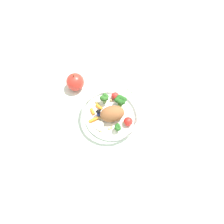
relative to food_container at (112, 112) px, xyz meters
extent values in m
plane|color=silver|center=(-0.01, 0.00, -0.03)|extent=(2.40, 2.40, 0.00)
cylinder|color=white|center=(0.00, 0.00, -0.03)|extent=(0.20, 0.20, 0.01)
torus|color=white|center=(0.00, 0.00, 0.02)|extent=(0.21, 0.21, 0.01)
ellipsoid|color=brown|center=(0.01, -0.01, 0.01)|extent=(0.10, 0.10, 0.06)
cylinder|color=#7FAD5B|center=(0.00, 0.05, -0.01)|extent=(0.02, 0.02, 0.03)
sphere|color=#23561E|center=(0.01, 0.05, 0.02)|extent=(0.02, 0.02, 0.02)
sphere|color=#23561E|center=(0.01, 0.06, 0.02)|extent=(0.02, 0.02, 0.02)
sphere|color=#23561E|center=(0.00, 0.06, 0.02)|extent=(0.02, 0.02, 0.02)
sphere|color=#23561E|center=(-0.01, 0.06, 0.02)|extent=(0.02, 0.02, 0.02)
sphere|color=#23561E|center=(-0.01, 0.05, 0.02)|extent=(0.02, 0.02, 0.02)
sphere|color=#23561E|center=(-0.01, 0.04, 0.02)|extent=(0.02, 0.02, 0.02)
sphere|color=#23561E|center=(0.00, 0.04, 0.02)|extent=(0.02, 0.02, 0.02)
sphere|color=#23561E|center=(0.00, 0.04, 0.02)|extent=(0.02, 0.02, 0.02)
cylinder|color=#7FAD5B|center=(-0.06, 0.02, -0.01)|extent=(0.01, 0.01, 0.02)
sphere|color=#2D6023|center=(-0.05, 0.02, 0.01)|extent=(0.01, 0.01, 0.01)
sphere|color=#2D6023|center=(-0.05, 0.03, 0.01)|extent=(0.02, 0.02, 0.02)
sphere|color=#2D6023|center=(-0.06, 0.03, 0.01)|extent=(0.02, 0.02, 0.02)
sphere|color=#2D6023|center=(-0.06, 0.02, 0.01)|extent=(0.01, 0.01, 0.01)
sphere|color=#2D6023|center=(-0.06, 0.02, 0.01)|extent=(0.02, 0.02, 0.02)
sphere|color=#2D6023|center=(-0.05, 0.02, 0.01)|extent=(0.02, 0.02, 0.02)
cylinder|color=#8EB766|center=(0.05, -0.03, -0.01)|extent=(0.01, 0.01, 0.01)
sphere|color=#23561E|center=(0.06, -0.03, 0.00)|extent=(0.02, 0.02, 0.02)
sphere|color=#23561E|center=(0.06, -0.03, 0.00)|extent=(0.01, 0.01, 0.01)
sphere|color=#23561E|center=(0.05, -0.03, 0.00)|extent=(0.02, 0.02, 0.02)
sphere|color=#23561E|center=(0.05, -0.03, 0.00)|extent=(0.01, 0.01, 0.01)
sphere|color=#23561E|center=(0.05, -0.04, 0.00)|extent=(0.01, 0.01, 0.01)
sphere|color=#23561E|center=(0.06, -0.04, 0.01)|extent=(0.01, 0.01, 0.01)
sphere|color=silver|center=(0.00, -0.06, -0.01)|extent=(0.03, 0.03, 0.03)
sphere|color=silver|center=(0.00, -0.06, 0.00)|extent=(0.02, 0.02, 0.02)
sphere|color=silver|center=(0.00, -0.06, 0.00)|extent=(0.02, 0.02, 0.02)
sphere|color=silver|center=(-0.01, -0.06, -0.01)|extent=(0.02, 0.02, 0.02)
sphere|color=silver|center=(-0.01, -0.08, -0.01)|extent=(0.02, 0.02, 0.02)
sphere|color=silver|center=(0.00, -0.07, -0.01)|extent=(0.02, 0.02, 0.02)
cube|color=yellow|center=(-0.04, -0.03, -0.02)|extent=(0.02, 0.02, 0.00)
cylinder|color=#1933B2|center=(-0.04, -0.03, -0.01)|extent=(0.02, 0.02, 0.02)
sphere|color=black|center=(-0.04, -0.03, 0.01)|extent=(0.01, 0.01, 0.01)
sphere|color=black|center=(-0.03, -0.03, 0.01)|extent=(0.01, 0.01, 0.01)
sphere|color=black|center=(-0.04, -0.04, 0.01)|extent=(0.01, 0.01, 0.01)
cylinder|color=orange|center=(-0.06, -0.04, -0.02)|extent=(0.03, 0.02, 0.01)
cylinder|color=orange|center=(-0.06, -0.01, -0.02)|extent=(0.03, 0.01, 0.01)
cylinder|color=orange|center=(-0.04, -0.06, -0.02)|extent=(0.02, 0.03, 0.01)
sphere|color=red|center=(0.06, 0.01, -0.01)|extent=(0.03, 0.03, 0.03)
sphere|color=red|center=(-0.04, 0.06, -0.01)|extent=(0.03, 0.03, 0.03)
sphere|color=tan|center=(0.03, -0.04, -0.02)|extent=(0.01, 0.01, 0.01)
sphere|color=#D1B775|center=(-0.02, -0.04, -0.02)|extent=(0.01, 0.01, 0.01)
sphere|color=#D1B775|center=(-0.07, 0.00, -0.02)|extent=(0.01, 0.01, 0.01)
sphere|color=#D1B775|center=(0.03, -0.05, -0.02)|extent=(0.01, 0.01, 0.01)
sphere|color=tan|center=(0.06, 0.00, -0.02)|extent=(0.01, 0.01, 0.01)
sphere|color=#D1B775|center=(-0.04, 0.04, -0.02)|extent=(0.01, 0.01, 0.01)
sphere|color=#D1B775|center=(0.03, 0.02, -0.02)|extent=(0.01, 0.01, 0.01)
sphere|color=#D1B775|center=(0.01, -0.08, -0.02)|extent=(0.01, 0.01, 0.01)
sphere|color=#D1B775|center=(-0.08, 0.01, -0.02)|extent=(0.01, 0.01, 0.01)
sphere|color=red|center=(-0.19, 0.01, 0.00)|extent=(0.07, 0.07, 0.07)
cylinder|color=brown|center=(-0.19, 0.01, 0.04)|extent=(0.00, 0.00, 0.01)
camera|label=1|loc=(0.22, -0.26, 0.69)|focal=35.01mm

